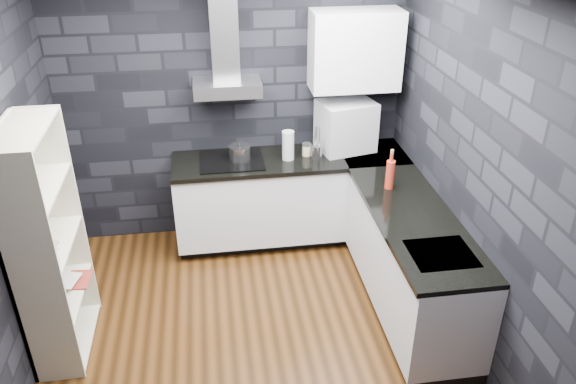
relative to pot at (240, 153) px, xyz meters
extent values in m
plane|color=#45270F|center=(-0.03, -1.31, -0.97)|extent=(3.20, 3.20, 0.00)
cube|color=black|center=(-0.03, 0.32, 0.38)|extent=(3.20, 0.05, 2.70)
cube|color=black|center=(-0.03, -2.93, 0.38)|extent=(3.20, 0.05, 2.70)
cube|color=black|center=(1.60, -1.31, 0.38)|extent=(0.05, 3.20, 2.70)
cube|color=black|center=(0.47, 0.03, -0.92)|extent=(2.18, 0.50, 0.10)
cube|color=black|center=(1.31, -1.21, -0.92)|extent=(0.50, 1.78, 0.10)
cube|color=silver|center=(0.47, -0.01, -0.49)|extent=(2.20, 0.60, 0.76)
cube|color=silver|center=(1.27, -1.21, -0.49)|extent=(0.60, 1.80, 0.76)
cube|color=black|center=(0.47, -0.02, -0.09)|extent=(2.20, 0.62, 0.04)
cube|color=black|center=(1.26, -1.21, -0.09)|extent=(0.62, 1.80, 0.04)
cube|color=black|center=(1.27, -0.01, -0.09)|extent=(0.62, 0.62, 0.04)
cube|color=#AAAAAE|center=(-0.08, 0.12, 0.59)|extent=(0.60, 0.34, 0.12)
cube|color=#AAAAAE|center=(-0.08, 0.19, 1.10)|extent=(0.24, 0.20, 0.90)
cube|color=white|center=(1.07, 0.12, 0.88)|extent=(0.80, 0.35, 0.70)
cube|color=black|center=(-0.08, -0.01, -0.06)|extent=(0.58, 0.50, 0.01)
cube|color=#AAAAAE|center=(1.27, -1.71, -0.08)|extent=(0.44, 0.40, 0.01)
cylinder|color=#B0B0B4|center=(0.00, 0.00, 0.00)|extent=(0.22, 0.22, 0.12)
cylinder|color=silver|center=(0.44, -0.04, 0.07)|extent=(0.12, 0.12, 0.27)
cylinder|color=tan|center=(0.63, 0.01, -0.02)|extent=(0.10, 0.10, 0.10)
cylinder|color=#B0B0B4|center=(0.71, -0.06, -0.01)|extent=(0.13, 0.13, 0.13)
cube|color=silver|center=(1.02, 0.11, 0.15)|extent=(0.57, 0.49, 0.50)
cylinder|color=#AC2F1B|center=(1.20, -0.73, 0.05)|extent=(0.09, 0.09, 0.25)
cube|color=beige|center=(-1.45, -1.21, -0.07)|extent=(0.45, 0.84, 1.80)
imported|color=white|center=(-1.45, -1.31, -0.03)|extent=(0.26, 0.26, 0.05)
imported|color=maroon|center=(-1.43, -1.05, -0.40)|extent=(0.18, 0.04, 0.24)
imported|color=#B2B2B2|center=(-1.48, -1.08, -0.38)|extent=(0.15, 0.05, 0.20)
camera|label=1|loc=(-0.25, -4.72, 2.17)|focal=35.00mm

